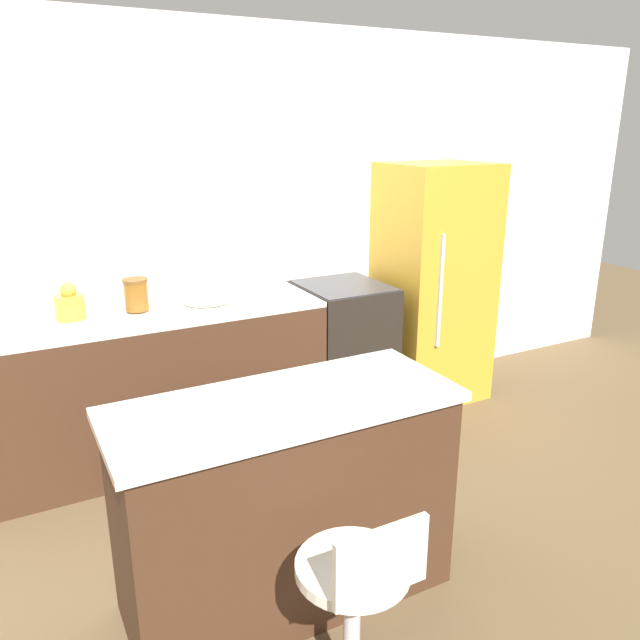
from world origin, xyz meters
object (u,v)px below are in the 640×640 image
(oven_range, at_px, (343,350))
(stool_chair, at_px, (356,609))
(kettle, at_px, (70,304))
(refrigerator, at_px, (433,284))
(mixing_bowl, at_px, (206,295))

(oven_range, height_order, stool_chair, oven_range)
(stool_chair, relative_size, kettle, 3.98)
(refrigerator, xyz_separation_m, kettle, (-2.48, 0.06, 0.16))
(refrigerator, relative_size, kettle, 8.26)
(refrigerator, bearing_deg, mixing_bowl, 178.08)
(oven_range, height_order, kettle, kettle)
(oven_range, relative_size, mixing_bowl, 3.21)
(oven_range, distance_m, kettle, 1.82)
(oven_range, xyz_separation_m, stool_chair, (-1.15, -2.09, -0.05))
(mixing_bowl, bearing_deg, refrigerator, -1.92)
(refrigerator, xyz_separation_m, stool_chair, (-1.90, -2.08, -0.44))
(oven_range, distance_m, stool_chair, 2.38)
(oven_range, xyz_separation_m, kettle, (-1.73, 0.05, 0.56))
(kettle, relative_size, mixing_bowl, 0.71)
(stool_chair, bearing_deg, kettle, 105.27)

